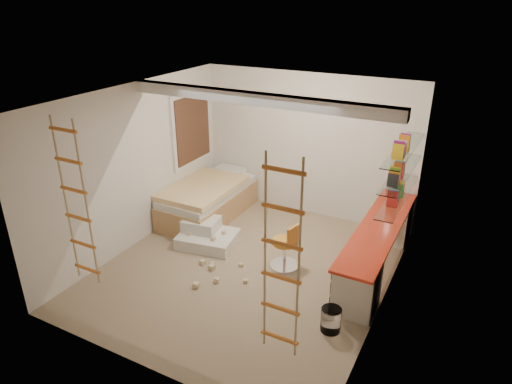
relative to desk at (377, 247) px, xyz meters
The scene contains 15 objects.
floor 1.96m from the desk, 153.35° to the right, with size 4.50×4.50×0.00m, color #927B5E.
ceiling_beam 2.78m from the desk, 161.89° to the right, with size 4.00×0.18×0.16m, color white.
window_frame 3.91m from the desk, behind, with size 0.06×1.15×1.35m, color white.
window_blind 3.88m from the desk, behind, with size 0.02×1.00×1.20m, color #4C2D1E.
rope_ladder_left 4.18m from the desk, 139.59° to the right, with size 0.41×0.04×2.13m, color orange, non-canonical shape.
rope_ladder_right 2.86m from the desk, 98.00° to the right, with size 0.41×0.04×2.13m, color orange, non-canonical shape.
waste_bin 1.60m from the desk, 95.30° to the right, with size 0.25×0.25×0.32m, color white.
desk is the anchor object (origin of this frame).
shelves 1.14m from the desk, 60.31° to the left, with size 0.25×1.80×0.71m.
bed 3.22m from the desk, behind, with size 1.02×2.00×0.69m.
task_lamp 1.21m from the desk, 92.80° to the left, with size 0.14×0.36×0.57m.
swivel_chair 1.34m from the desk, 155.33° to the right, with size 0.54×0.54×0.75m.
play_platform 2.74m from the desk, 169.25° to the right, with size 1.01×0.85×0.40m.
toy_blocks 2.49m from the desk, 158.57° to the right, with size 1.38×1.27×0.67m.
books 1.26m from the desk, 60.31° to the left, with size 0.14×0.70×0.92m.
Camera 1 is at (2.84, -5.10, 3.84)m, focal length 32.00 mm.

